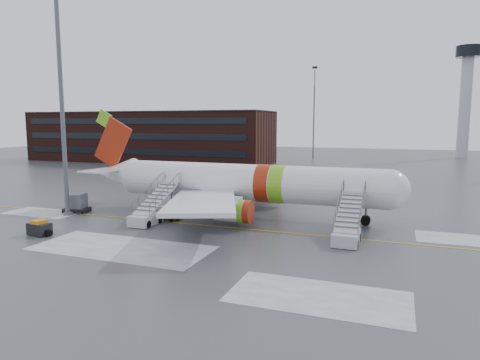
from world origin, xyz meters
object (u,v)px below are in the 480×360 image
at_px(pushback_tug, 165,214).
at_px(baggage_tractor, 39,229).
at_px(airstair_aft, 150,212).
at_px(uld_container, 77,204).
at_px(airliner, 238,183).
at_px(airstair_fwd, 348,229).
at_px(light_mast_near, 60,71).

xyz_separation_m(pushback_tug, baggage_tractor, (-7.23, -8.78, -0.08)).
height_order(airstair_aft, uld_container, airstair_aft).
bearing_deg(airliner, airstair_aft, -135.58).
height_order(airliner, airstair_aft, airliner).
bearing_deg(airstair_fwd, uld_container, 176.76).
relative_size(pushback_tug, baggage_tractor, 1.01).
bearing_deg(pushback_tug, airstair_fwd, -5.16).
distance_m(airstair_fwd, baggage_tractor, 26.22).
distance_m(pushback_tug, light_mast_near, 17.83).
bearing_deg(light_mast_near, baggage_tractor, -64.21).
distance_m(airstair_aft, uld_container, 10.37).
xyz_separation_m(airstair_aft, baggage_tractor, (-6.55, -7.15, -0.50)).
distance_m(uld_container, baggage_tractor, 9.54).
xyz_separation_m(airliner, uld_container, (-16.91, -4.90, -2.48)).
height_order(airliner, baggage_tractor, airliner).
relative_size(airstair_fwd, uld_container, 2.75).
bearing_deg(airstair_fwd, pushback_tug, 174.84).
height_order(airstair_fwd, pushback_tug, airstair_fwd).
xyz_separation_m(airliner, baggage_tractor, (-13.22, -13.69, -2.85)).
bearing_deg(uld_container, airstair_fwd, -3.24).
xyz_separation_m(airstair_fwd, airstair_aft, (-18.67, 0.00, 0.00)).
xyz_separation_m(airliner, airstair_fwd, (12.00, -6.54, -2.35)).
height_order(airliner, light_mast_near, light_mast_near).
relative_size(airliner, uld_container, 12.51).
relative_size(pushback_tug, uld_container, 0.94).
distance_m(baggage_tractor, light_mast_near, 16.33).
distance_m(pushback_tug, uld_container, 10.92).
bearing_deg(uld_container, airliner, 16.16).
bearing_deg(airliner, uld_container, -163.84).
xyz_separation_m(pushback_tug, uld_container, (-10.92, 0.01, 0.30)).
distance_m(airstair_aft, baggage_tractor, 9.71).
distance_m(airstair_fwd, airstair_aft, 18.67).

